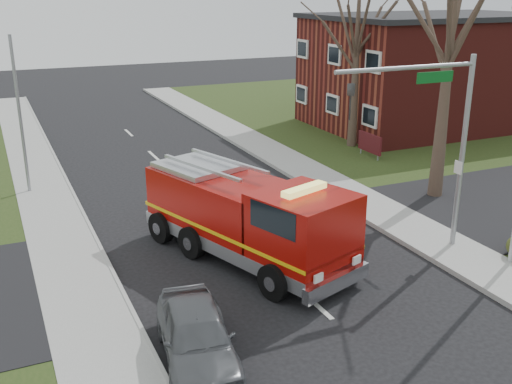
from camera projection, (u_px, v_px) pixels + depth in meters
name	position (u px, v px, depth m)	size (l,w,h in m)	color
ground	(315.00, 303.00, 17.65)	(120.00, 120.00, 0.00)	black
sidewalk_right	(476.00, 263.00, 20.05)	(2.40, 80.00, 0.15)	gray
sidewalk_left	(102.00, 351.00, 15.21)	(2.40, 80.00, 0.15)	gray
brick_building	(432.00, 70.00, 39.39)	(15.40, 10.40, 7.25)	maroon
health_center_sign	(370.00, 143.00, 32.24)	(0.12, 2.00, 1.40)	#471015
bare_tree_near	(452.00, 25.00, 24.13)	(6.00, 6.00, 12.00)	#3B2C23
bare_tree_far	(357.00, 33.00, 32.77)	(5.25, 5.25, 10.50)	#3B2C23
traffic_signal_mast	(436.00, 121.00, 19.45)	(5.29, 0.18, 6.80)	gray
utility_pole_far	(20.00, 117.00, 25.93)	(0.14, 0.14, 7.00)	gray
fire_engine	(248.00, 219.00, 20.10)	(5.17, 8.45, 3.22)	#950B06
parked_car_maroon	(197.00, 336.00, 14.70)	(1.73, 4.29, 1.46)	#4F5155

